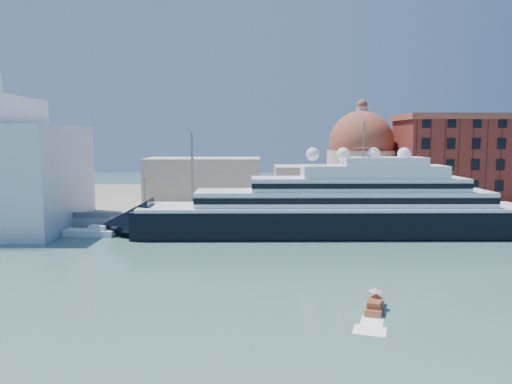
{
  "coord_description": "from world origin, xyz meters",
  "views": [
    {
      "loc": [
        -7.01,
        -74.93,
        19.5
      ],
      "look_at": [
        -6.3,
        18.0,
        9.27
      ],
      "focal_mm": 35.0,
      "sensor_mm": 36.0,
      "label": 1
    }
  ],
  "objects": [
    {
      "name": "church",
      "position": [
        6.39,
        57.72,
        10.91
      ],
      "size": [
        66.0,
        18.0,
        25.5
      ],
      "color": "beige",
      "rests_on": "land"
    },
    {
      "name": "quay",
      "position": [
        0.0,
        34.0,
        1.25
      ],
      "size": [
        180.0,
        10.0,
        2.5
      ],
      "primitive_type": "cube",
      "color": "gray",
      "rests_on": "ground"
    },
    {
      "name": "ground",
      "position": [
        0.0,
        0.0,
        0.0
      ],
      "size": [
        400.0,
        400.0,
        0.0
      ],
      "primitive_type": "plane",
      "color": "#345A53",
      "rests_on": "ground"
    },
    {
      "name": "warehouse",
      "position": [
        52.0,
        52.0,
        13.79
      ],
      "size": [
        43.0,
        19.0,
        23.25
      ],
      "color": "maroon",
      "rests_on": "land"
    },
    {
      "name": "water_taxi",
      "position": [
        6.82,
        -20.55,
        0.62
      ],
      "size": [
        3.41,
        5.71,
        2.57
      ],
      "rotation": [
        0.0,
        0.0,
        -0.32
      ],
      "color": "brown",
      "rests_on": "ground"
    },
    {
      "name": "lamp_posts",
      "position": [
        -12.67,
        32.27,
        9.84
      ],
      "size": [
        120.8,
        2.4,
        18.0
      ],
      "color": "slate",
      "rests_on": "quay"
    },
    {
      "name": "service_barge",
      "position": [
        -39.03,
        22.9,
        0.66
      ],
      "size": [
        10.56,
        4.71,
        2.3
      ],
      "rotation": [
        0.0,
        0.0,
        -0.13
      ],
      "color": "white",
      "rests_on": "ground"
    },
    {
      "name": "land",
      "position": [
        0.0,
        75.0,
        1.0
      ],
      "size": [
        260.0,
        72.0,
        2.0
      ],
      "primitive_type": "cube",
      "color": "slate",
      "rests_on": "ground"
    },
    {
      "name": "quay_fence",
      "position": [
        0.0,
        29.5,
        3.1
      ],
      "size": [
        180.0,
        0.1,
        1.2
      ],
      "primitive_type": "cube",
      "color": "slate",
      "rests_on": "quay"
    },
    {
      "name": "superyacht",
      "position": [
        6.48,
        23.0,
        4.53
      ],
      "size": [
        87.93,
        12.19,
        26.28
      ],
      "color": "black",
      "rests_on": "ground"
    }
  ]
}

